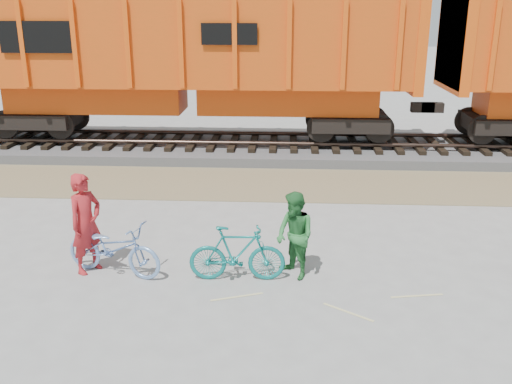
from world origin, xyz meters
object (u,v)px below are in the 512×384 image
Objects in this scene: bicycle_blue at (114,248)px; bicycle_teal at (237,254)px; person_man at (295,236)px; hopper_car_center at (190,59)px; person_solo at (86,223)px.

bicycle_blue is 1.11× the size of bicycle_teal.
bicycle_teal is at bearing -76.61° from bicycle_blue.
bicycle_blue is 3.24m from person_man.
bicycle_teal is 1.06m from person_man.
hopper_car_center reaches higher than person_man.
bicycle_teal is 0.91× the size of person_solo.
bicycle_teal is at bearing -64.84° from person_solo.
person_solo is 3.73m from person_man.
person_solo is at bearing 95.37° from bicycle_blue.
hopper_car_center is 8.32× the size of bicycle_teal.
bicycle_blue is at bearing -71.37° from person_solo.
person_man reaches higher than bicycle_teal.
hopper_car_center is 7.60× the size of person_solo.
bicycle_teal reaches higher than bicycle_blue.
bicycle_blue is 2.23m from bicycle_teal.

